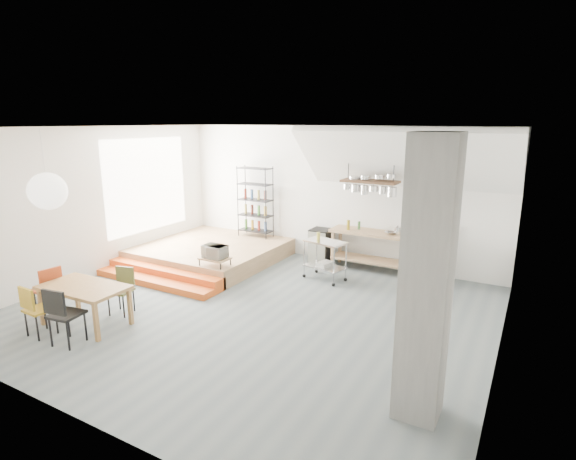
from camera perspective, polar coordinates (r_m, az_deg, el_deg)
The scene contains 26 objects.
floor at distance 8.21m, azimuth -4.61°, elevation -10.07°, with size 8.00×8.00×0.00m, color slate.
wall_back at distance 10.73m, azimuth 5.68°, elevation 4.49°, with size 8.00×0.04×3.20m, color silver.
wall_left at distance 10.45m, azimuth -23.38°, elevation 3.18°, with size 0.04×7.00×3.20m, color silver.
wall_right at distance 6.45m, azimuth 26.15°, elevation -3.05°, with size 0.04×7.00×3.20m, color silver.
ceiling at distance 7.52m, azimuth -5.09°, elevation 12.86°, with size 8.00×7.00×0.02m, color white.
slope_ceiling at distance 9.47m, azimuth 14.46°, elevation 8.70°, with size 4.40×1.80×0.15m, color white.
window_pane at distance 11.37m, azimuth -17.44°, elevation 5.46°, with size 0.02×2.50×2.20m, color white.
platform at distance 11.06m, azimuth -9.67°, elevation -2.80°, with size 3.00×3.00×0.40m, color #94744A.
step_lower at distance 9.75m, azimuth -16.85°, elevation -6.31°, with size 3.00×0.35×0.13m, color #DF561A.
step_upper at distance 9.96m, azimuth -15.43°, elevation -5.39°, with size 3.00×0.35×0.27m, color #DF561A.
concrete_column at distance 5.10m, azimuth 17.17°, elevation -6.43°, with size 0.50×0.50×3.20m, color slate.
kitchen_counter at distance 10.23m, azimuth 10.41°, elevation -1.71°, with size 1.80×0.60×0.91m.
stove at distance 9.94m, azimuth 18.03°, elevation -3.50°, with size 0.60×0.60×1.18m.
pot_rack at distance 9.75m, azimuth 10.47°, elevation 5.64°, with size 1.20×0.50×1.43m.
wire_shelving at distance 11.46m, azimuth -4.18°, elevation 3.73°, with size 0.88×0.38×1.80m.
microwave_shelf at distance 9.37m, azimuth -9.27°, elevation -3.60°, with size 0.60×0.40×0.16m.
paper_lantern at distance 8.23m, azimuth -28.22°, elevation 4.37°, with size 0.60×0.60×0.60m, color white.
dining_table at distance 8.13m, azimuth -24.50°, elevation -6.96°, with size 1.46×0.86×0.68m.
chair_mustard at distance 8.07m, azimuth -29.48°, elevation -8.48°, with size 0.40×0.40×0.84m.
chair_black at distance 7.54m, azimuth -26.80°, elevation -9.24°, with size 0.48×0.48×0.93m.
chair_olive at distance 8.44m, azimuth -20.28°, elevation -6.70°, with size 0.45×0.45×0.81m.
chair_red at distance 8.82m, azimuth -28.08°, elevation -6.36°, with size 0.45×0.45×0.87m.
rolling_cart at distance 9.53m, azimuth 4.72°, elevation -3.13°, with size 0.95×0.67×0.85m.
mini_fridge at distance 10.78m, azimuth 4.19°, elevation -1.96°, with size 0.47×0.47×0.80m, color black.
microwave at distance 9.33m, azimuth -9.30°, elevation -2.71°, with size 0.48×0.33×0.27m, color beige.
bowl at distance 9.98m, azimuth 12.80°, elevation -0.36°, with size 0.23×0.23×0.06m, color silver.
Camera 1 is at (4.23, -6.22, 3.30)m, focal length 28.00 mm.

